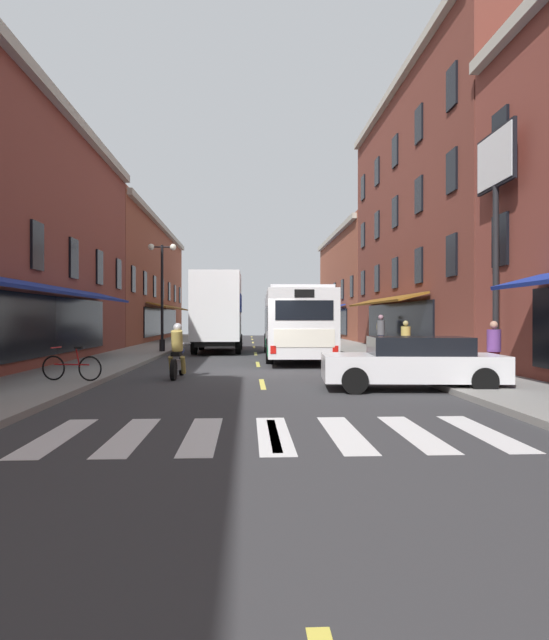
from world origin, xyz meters
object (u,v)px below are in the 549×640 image
pedestrian_far (406,341)px  bicycle_near (72,367)px  pedestrian_mid (494,350)px  pedestrian_rear (381,334)px  sedan_mid (413,363)px  pedestrian_near (381,331)px  box_truck (218,313)px  sedan_near (221,334)px  motorcycle_rider (178,355)px  street_lamp_twin (162,292)px  billboard_sign (496,192)px  transit_bus (294,323)px

pedestrian_far → bicycle_near: bearing=6.0°
pedestrian_far → pedestrian_mid: bearing=72.1°
pedestrian_rear → pedestrian_far: bearing=83.9°
sedan_mid → pedestrian_near: pedestrian_near is taller
bicycle_near → pedestrian_rear: size_ratio=0.92×
box_truck → sedan_near: 9.00m
bicycle_near → pedestrian_mid: 11.28m
sedan_near → motorcycle_rider: motorcycle_rider is taller
pedestrian_far → box_truck: bearing=-70.6°
box_truck → street_lamp_twin: size_ratio=1.31×
sedan_mid → pedestrian_mid: size_ratio=2.88×
billboard_sign → sedan_near: (-9.28, 21.93, -4.89)m
street_lamp_twin → sedan_mid: bearing=-59.4°
bicycle_near → pedestrian_far: (10.73, 5.86, 0.44)m
pedestrian_far → street_lamp_twin: bearing=-57.7°
pedestrian_far → sedan_near: bearing=-88.2°
pedestrian_far → pedestrian_rear: 4.43m
billboard_sign → box_truck: bearing=124.7°
box_truck → pedestrian_far: box_truck is taller
sedan_near → pedestrian_far: size_ratio=3.00×
bicycle_near → pedestrian_mid: pedestrian_mid is taller
bicycle_near → pedestrian_far: 12.24m
billboard_sign → street_lamp_twin: 16.90m
bicycle_near → pedestrian_near: size_ratio=0.92×
box_truck → sedan_near: (-0.27, 8.89, -1.37)m
billboard_sign → pedestrian_near: size_ratio=4.01×
transit_bus → sedan_near: transit_bus is taller
pedestrian_mid → pedestrian_near: bearing=149.7°
billboard_sign → transit_bus: 11.25m
pedestrian_near → sedan_near: bearing=172.7°
bicycle_near → pedestrian_rear: pedestrian_rear is taller
billboard_sign → pedestrian_rear: size_ratio=3.98×
transit_bus → street_lamp_twin: 7.21m
motorcycle_rider → pedestrian_rear: size_ratio=1.13×
bicycle_near → sedan_near: bearing=83.0°
sedan_near → motorcycle_rider: bearing=-90.8°
pedestrian_near → pedestrian_mid: (-0.60, -14.73, -0.16)m
transit_bus → pedestrian_far: transit_bus is taller
transit_bus → sedan_mid: transit_bus is taller
transit_bus → pedestrian_far: bearing=-48.8°
motorcycle_rider → pedestrian_rear: (8.30, 8.46, 0.38)m
billboard_sign → transit_bus: bearing=120.4°
bicycle_near → street_lamp_twin: bearing=88.5°
sedan_mid → pedestrian_far: 7.35m
billboard_sign → bicycle_near: size_ratio=4.34×
pedestrian_near → pedestrian_rear: 4.07m
motorcycle_rider → street_lamp_twin: 11.79m
box_truck → bicycle_near: size_ratio=4.23×
sedan_near → box_truck: bearing=-88.3°
billboard_sign → motorcycle_rider: billboard_sign is taller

